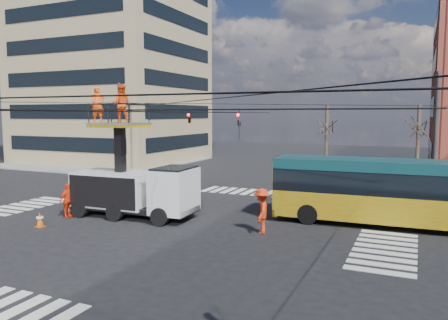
% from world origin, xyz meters
% --- Properties ---
extents(ground, '(120.00, 120.00, 0.00)m').
position_xyz_m(ground, '(0.00, 0.00, 0.00)').
color(ground, black).
rests_on(ground, ground).
extents(sidewalk_nw, '(18.00, 18.00, 0.12)m').
position_xyz_m(sidewalk_nw, '(-21.00, 21.00, 0.06)').
color(sidewalk_nw, slate).
rests_on(sidewalk_nw, ground).
extents(crosswalks, '(22.40, 22.40, 0.02)m').
position_xyz_m(crosswalks, '(0.00, 0.00, 0.01)').
color(crosswalks, silver).
rests_on(crosswalks, ground).
extents(building_tower, '(18.06, 16.06, 30.00)m').
position_xyz_m(building_tower, '(-21.98, 23.98, 15.00)').
color(building_tower, '#9A8762').
rests_on(building_tower, ground).
extents(overhead_network, '(24.24, 24.24, 8.00)m').
position_xyz_m(overhead_network, '(-0.07, 0.40, 4.29)').
color(overhead_network, '#2D2D30').
rests_on(overhead_network, ground).
extents(tree_a, '(2.00, 2.00, 6.00)m').
position_xyz_m(tree_a, '(5.00, 13.50, 4.63)').
color(tree_a, '#382B21').
rests_on(tree_a, ground).
extents(tree_b, '(2.00, 2.00, 6.00)m').
position_xyz_m(tree_b, '(11.00, 13.50, 4.63)').
color(tree_b, '#382B21').
rests_on(tree_b, ground).
extents(utility_truck, '(7.09, 2.88, 6.94)m').
position_xyz_m(utility_truck, '(-2.49, 0.65, 2.19)').
color(utility_truck, black).
rests_on(utility_truck, ground).
extents(city_bus, '(11.94, 3.11, 3.20)m').
position_xyz_m(city_bus, '(10.28, 4.20, 1.72)').
color(city_bus, orange).
rests_on(city_bus, ground).
extents(traffic_cone, '(0.36, 0.36, 0.71)m').
position_xyz_m(traffic_cone, '(-5.39, -2.92, 0.36)').
color(traffic_cone, '#D34F08').
rests_on(traffic_cone, ground).
extents(worker_ground, '(0.44, 1.04, 1.77)m').
position_xyz_m(worker_ground, '(-5.64, -0.84, 0.88)').
color(worker_ground, red).
rests_on(worker_ground, ground).
extents(flagger, '(1.05, 1.47, 2.06)m').
position_xyz_m(flagger, '(4.69, 0.35, 1.03)').
color(flagger, '#FF3510').
rests_on(flagger, ground).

